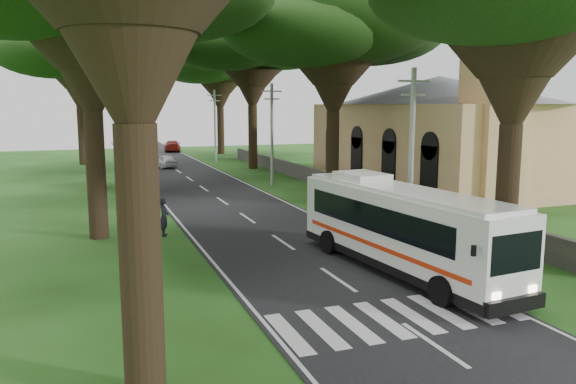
# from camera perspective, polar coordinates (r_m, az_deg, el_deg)

# --- Properties ---
(ground) EXTENTS (140.00, 140.00, 0.00)m
(ground) POSITION_cam_1_polar(r_m,az_deg,el_deg) (19.20, 7.66, -10.57)
(ground) COLOR #224814
(ground) RESTS_ON ground
(road) EXTENTS (8.00, 120.00, 0.04)m
(road) POSITION_cam_1_polar(r_m,az_deg,el_deg) (42.33, -8.27, 0.14)
(road) COLOR black
(road) RESTS_ON ground
(crosswalk) EXTENTS (8.00, 3.00, 0.01)m
(crosswalk) POSITION_cam_1_polar(r_m,az_deg,el_deg) (17.57, 10.77, -12.53)
(crosswalk) COLOR silver
(crosswalk) RESTS_ON ground
(property_wall) EXTENTS (0.35, 50.00, 1.20)m
(property_wall) POSITION_cam_1_polar(r_m,az_deg,el_deg) (44.03, 3.52, 1.33)
(property_wall) COLOR #383533
(property_wall) RESTS_ON ground
(church) EXTENTS (14.00, 24.00, 11.60)m
(church) POSITION_cam_1_polar(r_m,az_deg,el_deg) (45.90, 15.10, 6.75)
(church) COLOR #E3A96E
(church) RESTS_ON ground
(pole_near) EXTENTS (1.60, 0.24, 8.00)m
(pole_near) POSITION_cam_1_polar(r_m,az_deg,el_deg) (26.17, 12.42, 3.88)
(pole_near) COLOR gray
(pole_near) RESTS_ON ground
(pole_mid) EXTENTS (1.60, 0.24, 8.00)m
(pole_mid) POSITION_cam_1_polar(r_m,az_deg,el_deg) (44.31, -1.65, 6.04)
(pole_mid) COLOR gray
(pole_mid) RESTS_ON ground
(pole_far) EXTENTS (1.60, 0.24, 8.00)m
(pole_far) POSITION_cam_1_polar(r_m,az_deg,el_deg) (63.58, -7.42, 6.82)
(pole_far) COLOR gray
(pole_far) RESTS_ON ground
(tree_l_midb) EXTENTS (12.48, 12.48, 13.86)m
(tree_l_midb) POSITION_cam_1_polar(r_m,az_deg,el_deg) (46.22, -19.35, 14.16)
(tree_l_midb) COLOR black
(tree_l_midb) RESTS_ON ground
(tree_l_far) EXTENTS (13.69, 13.69, 15.64)m
(tree_l_far) POSITION_cam_1_polar(r_m,az_deg,el_deg) (64.27, -20.63, 13.85)
(tree_l_far) COLOR black
(tree_l_far) RESTS_ON ground
(tree_r_mida) EXTENTS (14.90, 14.90, 15.24)m
(tree_r_mida) POSITION_cam_1_polar(r_m,az_deg,el_deg) (39.99, 4.71, 16.89)
(tree_r_mida) COLOR black
(tree_r_mida) RESTS_ON ground
(tree_r_midb) EXTENTS (15.96, 15.96, 16.35)m
(tree_r_midb) POSITION_cam_1_polar(r_m,az_deg,el_deg) (56.68, -3.69, 15.44)
(tree_r_midb) COLOR black
(tree_r_midb) RESTS_ON ground
(tree_r_far) EXTENTS (15.33, 15.33, 15.58)m
(tree_r_far) POSITION_cam_1_polar(r_m,az_deg,el_deg) (74.19, -6.98, 13.33)
(tree_r_far) COLOR black
(tree_r_far) RESTS_ON ground
(coach_bus) EXTENTS (3.41, 11.23, 3.26)m
(coach_bus) POSITION_cam_1_polar(r_m,az_deg,el_deg) (21.86, 11.33, -3.48)
(coach_bus) COLOR white
(coach_bus) RESTS_ON ground
(distant_car_a) EXTENTS (2.45, 4.14, 1.32)m
(distant_car_a) POSITION_cam_1_polar(r_m,az_deg,el_deg) (58.44, -12.45, 3.09)
(distant_car_a) COLOR silver
(distant_car_a) RESTS_ON road
(distant_car_b) EXTENTS (1.39, 3.84, 1.26)m
(distant_car_b) POSITION_cam_1_polar(r_m,az_deg,el_deg) (67.77, -14.48, 3.75)
(distant_car_b) COLOR navy
(distant_car_b) RESTS_ON road
(distant_car_c) EXTENTS (2.75, 5.43, 1.51)m
(distant_car_c) POSITION_cam_1_polar(r_m,az_deg,el_deg) (78.64, -11.68, 4.61)
(distant_car_c) COLOR maroon
(distant_car_c) RESTS_ON road
(pedestrian) EXTENTS (0.62, 0.78, 1.89)m
(pedestrian) POSITION_cam_1_polar(r_m,az_deg,el_deg) (28.02, -12.49, -2.50)
(pedestrian) COLOR black
(pedestrian) RESTS_ON ground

